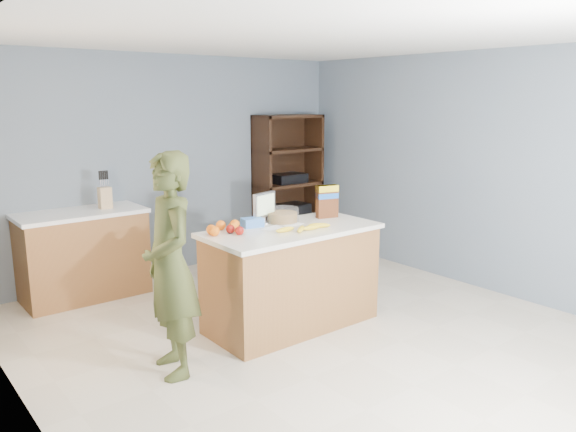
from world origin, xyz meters
TOP-DOWN VIEW (x-y plane):
  - floor at (0.00, 0.00)m, footprint 4.50×5.00m
  - walls at (0.00, 0.00)m, footprint 4.52×5.02m
  - counter_peninsula at (0.00, 0.30)m, footprint 1.56×0.76m
  - back_cabinet at (-1.20, 2.20)m, footprint 1.24×0.62m
  - shelving_unit at (1.55, 2.35)m, footprint 0.90×0.40m
  - person at (-1.24, 0.17)m, footprint 0.50×0.66m
  - knife_block at (-0.94, 2.19)m, footprint 0.12×0.10m
  - envelopes at (-0.02, 0.40)m, footprint 0.44×0.16m
  - bananas at (0.04, 0.17)m, footprint 0.53×0.17m
  - apples at (-0.51, 0.42)m, footprint 0.10×0.17m
  - oranges at (-0.55, 0.54)m, footprint 0.35×0.23m
  - blue_carton at (-0.24, 0.55)m, footprint 0.20×0.15m
  - salad_bowl at (0.09, 0.54)m, footprint 0.30×0.30m
  - tv at (-0.07, 0.61)m, footprint 0.28×0.12m
  - cereal_box at (0.54, 0.43)m, footprint 0.22×0.13m

SIDE VIEW (x-z plane):
  - floor at x=0.00m, z-range -0.01..0.01m
  - counter_peninsula at x=0.00m, z-range -0.03..0.87m
  - back_cabinet at x=-1.20m, z-range 0.00..0.90m
  - person at x=-1.24m, z-range 0.00..1.65m
  - shelving_unit at x=1.55m, z-range -0.04..1.76m
  - envelopes at x=-0.02m, z-range 0.90..0.90m
  - bananas at x=0.04m, z-range 0.90..0.94m
  - apples at x=-0.51m, z-range 0.90..0.98m
  - blue_carton at x=-0.24m, z-range 0.90..0.98m
  - oranges at x=-0.55m, z-range 0.90..0.99m
  - salad_bowl at x=0.09m, z-range 0.89..1.02m
  - knife_block at x=-0.94m, z-range 0.86..1.17m
  - tv at x=-0.07m, z-range 0.92..1.20m
  - cereal_box at x=0.54m, z-range 0.93..1.24m
  - walls at x=0.00m, z-range 0.40..2.91m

